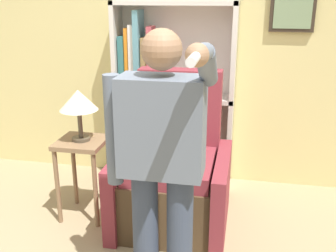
{
  "coord_description": "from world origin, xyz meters",
  "views": [
    {
      "loc": [
        0.81,
        -1.64,
        1.76
      ],
      "look_at": [
        0.35,
        0.68,
        0.97
      ],
      "focal_mm": 42.0,
      "sensor_mm": 36.0,
      "label": 1
    }
  ],
  "objects_px": {
    "bookcase": "(160,99)",
    "person_standing": "(161,158)",
    "armchair": "(174,177)",
    "table_lamp": "(78,102)",
    "side_table": "(83,157)"
  },
  "relations": [
    {
      "from": "armchair",
      "to": "person_standing",
      "type": "relative_size",
      "value": 0.74
    },
    {
      "from": "person_standing",
      "to": "armchair",
      "type": "bearing_deg",
      "value": 96.11
    },
    {
      "from": "table_lamp",
      "to": "person_standing",
      "type": "bearing_deg",
      "value": -44.7
    },
    {
      "from": "side_table",
      "to": "armchair",
      "type": "bearing_deg",
      "value": 5.27
    },
    {
      "from": "bookcase",
      "to": "table_lamp",
      "type": "bearing_deg",
      "value": -120.88
    },
    {
      "from": "bookcase",
      "to": "table_lamp",
      "type": "xyz_separation_m",
      "value": [
        -0.47,
        -0.79,
        0.15
      ]
    },
    {
      "from": "side_table",
      "to": "table_lamp",
      "type": "bearing_deg",
      "value": 180.0
    },
    {
      "from": "person_standing",
      "to": "table_lamp",
      "type": "bearing_deg",
      "value": 135.3
    },
    {
      "from": "person_standing",
      "to": "table_lamp",
      "type": "xyz_separation_m",
      "value": [
        -0.83,
        0.82,
        0.06
      ]
    },
    {
      "from": "person_standing",
      "to": "side_table",
      "type": "relative_size",
      "value": 2.42
    },
    {
      "from": "armchair",
      "to": "table_lamp",
      "type": "xyz_separation_m",
      "value": [
        -0.74,
        -0.07,
        0.6
      ]
    },
    {
      "from": "armchair",
      "to": "side_table",
      "type": "xyz_separation_m",
      "value": [
        -0.74,
        -0.07,
        0.14
      ]
    },
    {
      "from": "bookcase",
      "to": "person_standing",
      "type": "distance_m",
      "value": 1.65
    },
    {
      "from": "armchair",
      "to": "person_standing",
      "type": "bearing_deg",
      "value": -83.89
    },
    {
      "from": "armchair",
      "to": "side_table",
      "type": "height_order",
      "value": "armchair"
    }
  ]
}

